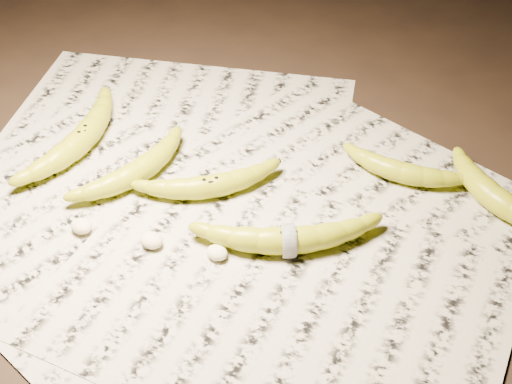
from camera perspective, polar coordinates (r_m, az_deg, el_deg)
The scene contains 12 objects.
ground at distance 0.99m, azimuth -1.76°, elevation -2.55°, with size 3.00×3.00×0.00m, color black.
newspaper_patch at distance 1.02m, azimuth -2.78°, elevation -0.87°, with size 0.90×0.70×0.01m, color #B2AE98.
banana_left_a at distance 1.13m, azimuth -13.73°, elevation 4.34°, with size 0.23×0.06×0.04m, color #A9B616, non-canonical shape.
banana_left_b at distance 1.05m, azimuth -9.38°, elevation 1.83°, with size 0.19×0.06×0.04m, color #A9B616, non-canonical shape.
banana_center at distance 1.02m, azimuth -3.68°, elevation 0.61°, with size 0.19×0.06×0.03m, color #A9B616, non-canonical shape.
banana_taped at distance 0.93m, azimuth 2.61°, elevation -3.75°, with size 0.22×0.06×0.04m, color #A9B616, non-canonical shape.
banana_upper_a at distance 1.06m, azimuth 11.63°, elevation 1.72°, with size 0.17×0.05×0.03m, color #A9B616, non-canonical shape.
banana_upper_b at distance 1.05m, azimuth 18.48°, elevation -0.20°, with size 0.18×0.06×0.04m, color #A9B616, non-canonical shape.
measuring_tape at distance 0.93m, azimuth 2.61°, elevation -3.75°, with size 0.05×0.05×0.00m, color white.
flesh_chunk_a at distance 0.99m, azimuth -13.83°, elevation -2.49°, with size 0.03×0.03×0.02m, color #F3EDBC.
flesh_chunk_b at distance 0.96m, azimuth -8.37°, elevation -3.68°, with size 0.03×0.03×0.02m, color #F3EDBC.
flesh_chunk_c at distance 0.93m, azimuth -3.15°, elevation -4.70°, with size 0.03×0.02×0.02m, color #F3EDBC.
Camera 1 is at (0.42, -0.58, 0.69)m, focal length 50.00 mm.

